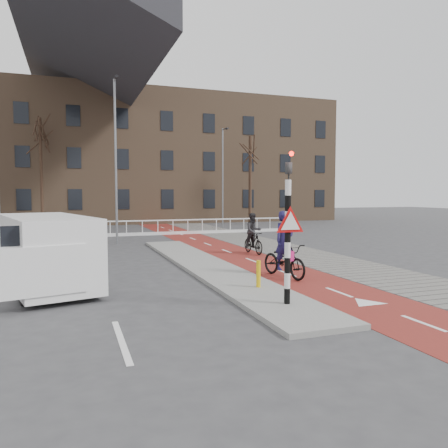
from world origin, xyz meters
name	(u,v)px	position (x,y,z in m)	size (l,w,h in m)	color
ground	(273,289)	(0.00, 0.00, 0.00)	(120.00, 120.00, 0.00)	#38383A
bike_lane	(213,246)	(1.50, 10.00, 0.01)	(2.50, 60.00, 0.01)	maroon
sidewalk	(264,244)	(4.30, 10.00, 0.01)	(3.00, 60.00, 0.01)	slate
curb_island	(207,266)	(-0.70, 4.00, 0.06)	(1.80, 16.00, 0.12)	gray
traffic_signal	(288,224)	(-0.60, -2.02, 1.99)	(0.80, 0.80, 3.68)	black
bollard	(258,274)	(-0.50, -0.13, 0.49)	(0.12, 0.12, 0.74)	#E4B90C
cyclist_near	(284,255)	(1.10, 1.45, 0.72)	(1.09, 2.16, 2.12)	black
cyclist_far	(253,237)	(2.32, 6.79, 0.76)	(0.81, 1.70, 1.81)	black
van	(46,251)	(-5.99, 2.14, 1.08)	(3.01, 5.11, 2.06)	white
railing	(76,233)	(-5.00, 17.00, 0.31)	(28.00, 0.10, 0.99)	silver
townhouse_row	(95,139)	(-3.00, 32.00, 7.81)	(46.00, 10.00, 15.90)	#7F6047
tree_mid	(41,173)	(-7.37, 25.66, 4.25)	(0.22, 0.22, 8.51)	black
tree_right	(250,180)	(9.56, 24.33, 3.83)	(0.28, 0.28, 7.65)	black
streetlight_near	(116,163)	(-3.00, 12.76, 4.32)	(0.12, 0.12, 8.63)	slate
streetlight_right	(223,179)	(5.93, 21.23, 3.85)	(0.12, 0.12, 7.70)	slate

